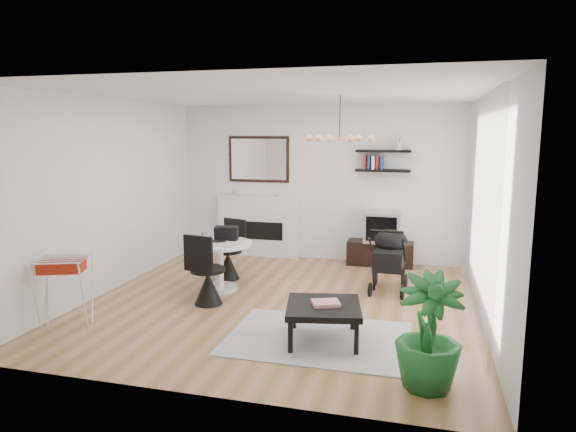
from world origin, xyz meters
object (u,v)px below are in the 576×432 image
(stroller, at_px, (389,262))
(coffee_table, at_px, (324,309))
(dining_table, at_px, (219,259))
(drying_rack, at_px, (65,290))
(crt_tv, at_px, (382,227))
(fireplace, at_px, (258,219))
(potted_plant, at_px, (429,332))
(tv_console, at_px, (380,253))

(stroller, distance_m, coffee_table, 2.09)
(dining_table, height_order, drying_rack, drying_rack)
(dining_table, bearing_deg, coffee_table, -38.48)
(drying_rack, bearing_deg, crt_tv, 27.51)
(dining_table, xyz_separation_m, coffee_table, (1.78, -1.42, -0.09))
(crt_tv, distance_m, dining_table, 2.91)
(fireplace, bearing_deg, coffee_table, -61.88)
(fireplace, relative_size, stroller, 2.23)
(potted_plant, bearing_deg, drying_rack, 173.93)
(coffee_table, bearing_deg, stroller, 74.45)
(dining_table, bearing_deg, crt_tv, 42.93)
(crt_tv, height_order, drying_rack, crt_tv)
(fireplace, bearing_deg, crt_tv, -3.30)
(stroller, bearing_deg, potted_plant, -76.98)
(tv_console, relative_size, drying_rack, 1.33)
(drying_rack, bearing_deg, tv_console, 27.73)
(crt_tv, bearing_deg, drying_rack, -131.52)
(stroller, bearing_deg, fireplace, 150.68)
(stroller, distance_m, potted_plant, 2.82)
(tv_console, distance_m, crt_tv, 0.46)
(tv_console, bearing_deg, fireplace, 176.75)
(drying_rack, distance_m, potted_plant, 4.06)
(stroller, height_order, coffee_table, stroller)
(drying_rack, xyz_separation_m, potted_plant, (4.04, -0.43, 0.08))
(fireplace, distance_m, tv_console, 2.26)
(crt_tv, relative_size, potted_plant, 0.57)
(potted_plant, bearing_deg, stroller, 100.56)
(fireplace, height_order, potted_plant, fireplace)
(stroller, bearing_deg, drying_rack, -143.84)
(coffee_table, distance_m, potted_plant, 1.33)
(drying_rack, relative_size, coffee_table, 0.90)
(tv_console, bearing_deg, dining_table, -136.71)
(tv_console, bearing_deg, crt_tv, -8.14)
(stroller, height_order, potted_plant, potted_plant)
(fireplace, bearing_deg, potted_plant, -55.40)
(dining_table, relative_size, drying_rack, 1.15)
(drying_rack, height_order, coffee_table, drying_rack)
(dining_table, relative_size, coffee_table, 1.03)
(tv_console, bearing_deg, drying_rack, -131.30)
(fireplace, distance_m, potted_plant, 5.21)
(fireplace, bearing_deg, drying_rack, -105.61)
(tv_console, height_order, potted_plant, potted_plant)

